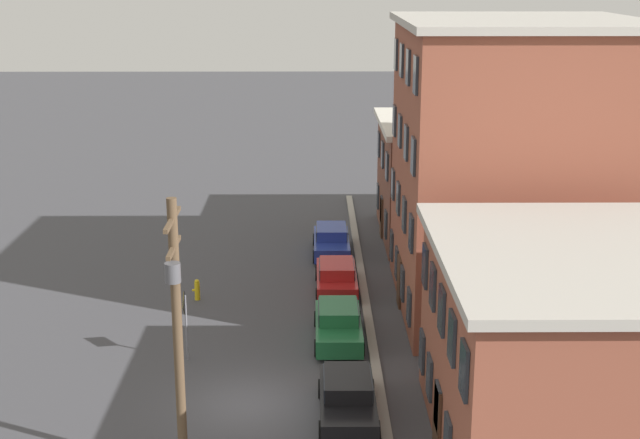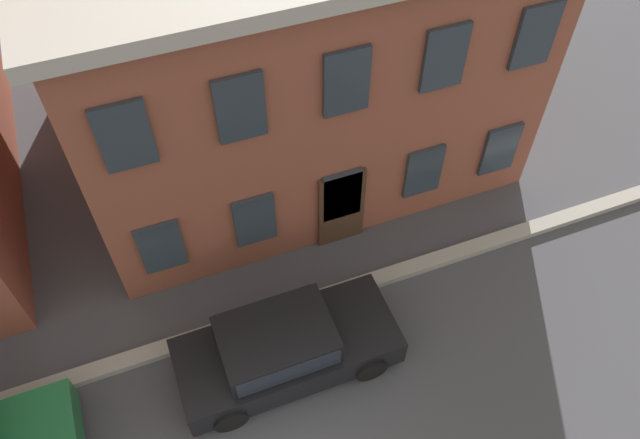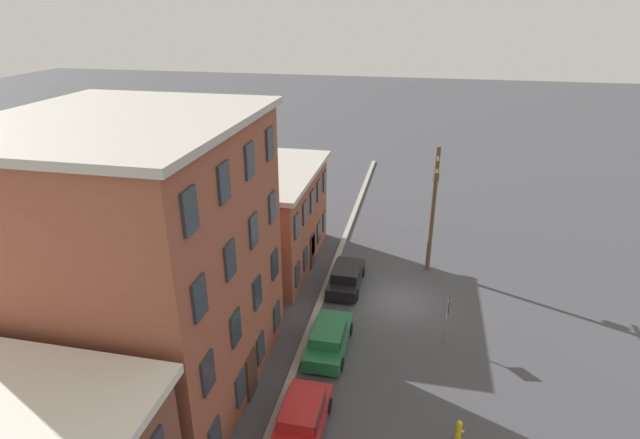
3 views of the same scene
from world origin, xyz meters
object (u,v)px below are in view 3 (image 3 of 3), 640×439
at_px(car_red, 301,419).
at_px(utility_pole, 433,203).
at_px(car_green, 329,338).
at_px(car_black, 346,276).
at_px(caution_sign, 448,313).
at_px(fire_hydrant, 459,430).

relative_size(car_red, utility_pole, 0.53).
distance_m(car_green, car_black, 6.30).
bearing_deg(car_black, utility_pole, -55.50).
bearing_deg(caution_sign, car_green, 107.27).
distance_m(car_red, caution_sign, 9.40).
xyz_separation_m(car_black, fire_hydrant, (-10.80, -6.30, -0.27)).
bearing_deg(car_red, utility_pole, -17.79).
relative_size(caution_sign, utility_pole, 0.33).
bearing_deg(car_black, car_red, -179.72).
bearing_deg(car_green, utility_pole, -26.35).
height_order(caution_sign, utility_pole, utility_pole).
bearing_deg(fire_hydrant, car_red, 99.05).
bearing_deg(car_green, caution_sign, -72.73).
bearing_deg(utility_pole, car_green, 153.65).
xyz_separation_m(caution_sign, fire_hydrant, (-6.29, -0.40, -1.37)).
relative_size(car_black, caution_sign, 1.59).
bearing_deg(car_black, car_green, -178.81).
xyz_separation_m(car_black, caution_sign, (-4.51, -5.90, 1.10)).
height_order(car_green, car_black, same).
bearing_deg(car_red, fire_hydrant, -80.95).
xyz_separation_m(utility_pole, fire_hydrant, (-14.18, -1.37, -4.22)).
height_order(car_red, car_black, same).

